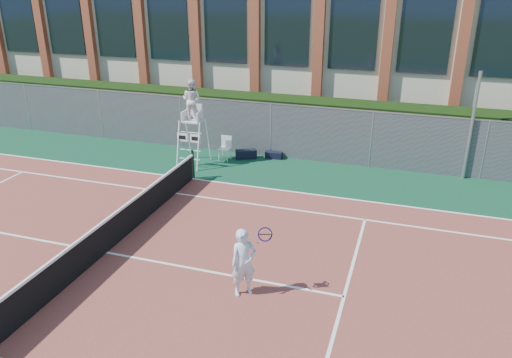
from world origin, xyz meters
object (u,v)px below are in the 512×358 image
(steel_pole, at_px, (471,127))
(umpire_chair, at_px, (192,102))
(tennis_player, at_px, (244,262))
(plastic_chair, at_px, (226,146))

(steel_pole, height_order, umpire_chair, steel_pole)
(steel_pole, height_order, tennis_player, steel_pole)
(umpire_chair, xyz_separation_m, tennis_player, (4.75, -7.63, -1.61))
(plastic_chair, bearing_deg, tennis_player, -66.08)
(steel_pole, xyz_separation_m, plastic_chair, (-9.03, -0.81, -1.39))
(umpire_chair, bearing_deg, steel_pole, 9.37)
(steel_pole, bearing_deg, plastic_chair, -174.88)
(steel_pole, bearing_deg, tennis_player, -119.62)
(umpire_chair, bearing_deg, tennis_player, -58.06)
(tennis_player, bearing_deg, steel_pole, 60.38)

